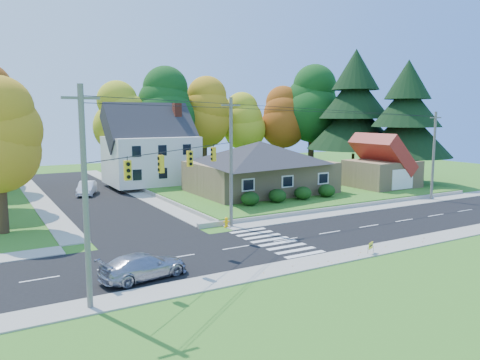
{
  "coord_description": "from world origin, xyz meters",
  "views": [
    {
      "loc": [
        -18.67,
        -26.01,
        8.7
      ],
      "look_at": [
        0.91,
        8.0,
        3.2
      ],
      "focal_mm": 35.0,
      "sensor_mm": 36.0,
      "label": 1
    }
  ],
  "objects_px": {
    "silver_sedan": "(144,266)",
    "fire_hydrant": "(226,223)",
    "ranch_house": "(260,166)",
    "white_car": "(87,188)"
  },
  "relations": [
    {
      "from": "ranch_house",
      "to": "fire_hydrant",
      "type": "bearing_deg",
      "value": -132.66
    },
    {
      "from": "white_car",
      "to": "fire_hydrant",
      "type": "xyz_separation_m",
      "value": [
        6.16,
        -20.72,
        -0.36
      ]
    },
    {
      "from": "ranch_house",
      "to": "white_car",
      "type": "bearing_deg",
      "value": 148.14
    },
    {
      "from": "silver_sedan",
      "to": "white_car",
      "type": "height_order",
      "value": "white_car"
    },
    {
      "from": "ranch_house",
      "to": "fire_hydrant",
      "type": "relative_size",
      "value": 17.76
    },
    {
      "from": "ranch_house",
      "to": "fire_hydrant",
      "type": "xyz_separation_m",
      "value": [
        -9.9,
        -10.74,
        -2.87
      ]
    },
    {
      "from": "ranch_house",
      "to": "silver_sedan",
      "type": "relative_size",
      "value": 3.06
    },
    {
      "from": "silver_sedan",
      "to": "fire_hydrant",
      "type": "height_order",
      "value": "silver_sedan"
    },
    {
      "from": "silver_sedan",
      "to": "fire_hydrant",
      "type": "bearing_deg",
      "value": -58.77
    },
    {
      "from": "ranch_house",
      "to": "white_car",
      "type": "height_order",
      "value": "ranch_house"
    }
  ]
}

